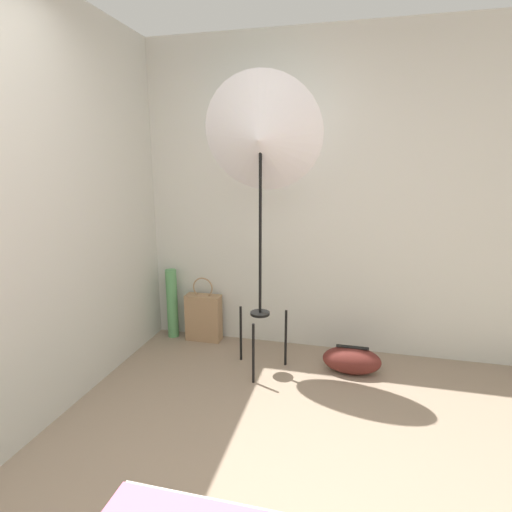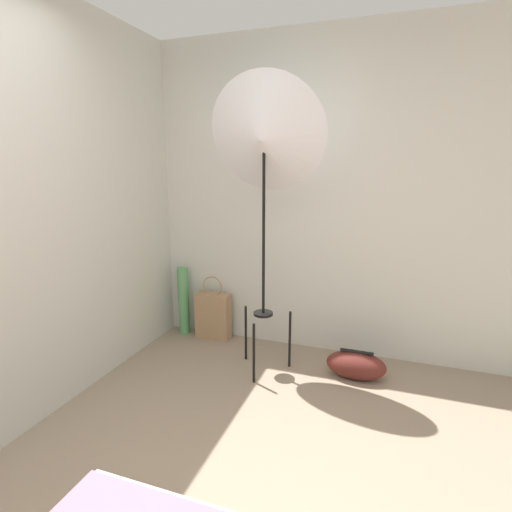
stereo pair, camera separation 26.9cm
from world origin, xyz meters
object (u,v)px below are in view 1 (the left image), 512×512
Objects in this scene: tote_bag at (204,317)px; duffel_bag at (352,360)px; paper_roll at (172,303)px; photo_umbrella at (260,139)px.

tote_bag reaches higher than duffel_bag.
paper_roll is at bearing 179.12° from tote_bag.
paper_roll reaches higher than duffel_bag.
photo_umbrella is 1.78m from duffel_bag.
tote_bag is at bearing 167.03° from duffel_bag.
photo_umbrella reaches higher than duffel_bag.
tote_bag is 0.32m from paper_roll.
paper_roll is at bearing 169.26° from duffel_bag.
paper_roll reaches higher than tote_bag.
photo_umbrella is at bearing -23.71° from paper_roll.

